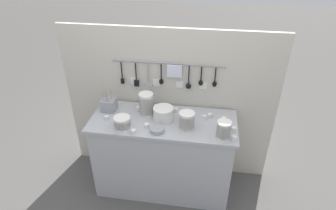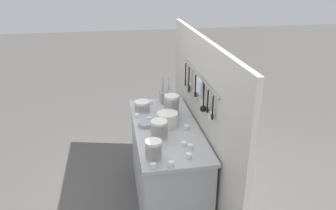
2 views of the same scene
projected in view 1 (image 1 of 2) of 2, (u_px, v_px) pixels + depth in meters
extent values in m
plane|color=#514F4C|center=(164.00, 184.00, 3.14)|extent=(20.00, 20.00, 0.00)
cube|color=#ADAFB5|center=(163.00, 121.00, 2.70)|extent=(1.41, 0.58, 0.03)
cube|color=#ADAFB5|center=(164.00, 155.00, 2.92)|extent=(1.35, 0.56, 0.83)
cube|color=beige|center=(168.00, 105.00, 2.98)|extent=(2.21, 0.04, 1.66)
cylinder|color=#93969E|center=(168.00, 63.00, 2.70)|extent=(1.09, 0.01, 0.01)
sphere|color=#93969E|center=(114.00, 60.00, 2.77)|extent=(0.02, 0.02, 0.02)
sphere|color=#93969E|center=(225.00, 67.00, 2.63)|extent=(0.02, 0.02, 0.02)
cylinder|color=black|center=(122.00, 71.00, 2.81)|extent=(0.01, 0.01, 0.18)
cube|color=black|center=(123.00, 81.00, 2.87)|extent=(0.04, 0.01, 0.06)
cylinder|color=#93969E|center=(121.00, 61.00, 2.77)|extent=(0.01, 0.01, 0.02)
cylinder|color=black|center=(136.00, 72.00, 2.79)|extent=(0.01, 0.01, 0.19)
cube|color=black|center=(137.00, 83.00, 2.85)|extent=(0.05, 0.01, 0.07)
cylinder|color=#93969E|center=(136.00, 62.00, 2.75)|extent=(0.01, 0.01, 0.02)
cylinder|color=#93969E|center=(148.00, 73.00, 2.77)|extent=(0.01, 0.01, 0.20)
torus|color=#93969E|center=(149.00, 85.00, 2.85)|extent=(0.10, 0.10, 0.01)
cylinder|color=#93969E|center=(148.00, 63.00, 2.73)|extent=(0.01, 0.01, 0.02)
cylinder|color=black|center=(161.00, 72.00, 2.75)|extent=(0.01, 0.01, 0.16)
ellipsoid|color=black|center=(161.00, 82.00, 2.80)|extent=(0.04, 0.02, 0.06)
cylinder|color=#93969E|center=(161.00, 63.00, 2.71)|extent=(0.01, 0.01, 0.02)
cube|color=silver|center=(174.00, 71.00, 2.72)|extent=(0.15, 0.02, 0.13)
cylinder|color=#93969E|center=(175.00, 64.00, 2.70)|extent=(0.01, 0.01, 0.02)
cylinder|color=black|center=(189.00, 75.00, 2.72)|extent=(0.01, 0.01, 0.19)
sphere|color=black|center=(188.00, 86.00, 2.78)|extent=(0.06, 0.06, 0.06)
cylinder|color=#93969E|center=(189.00, 65.00, 2.68)|extent=(0.01, 0.01, 0.02)
cylinder|color=black|center=(201.00, 74.00, 2.69)|extent=(0.01, 0.01, 0.14)
ellipsoid|color=black|center=(201.00, 83.00, 2.74)|extent=(0.04, 0.02, 0.06)
cylinder|color=#93969E|center=(202.00, 66.00, 2.66)|extent=(0.01, 0.01, 0.02)
cylinder|color=black|center=(215.00, 75.00, 2.67)|extent=(0.01, 0.01, 0.14)
ellipsoid|color=black|center=(214.00, 84.00, 2.73)|extent=(0.04, 0.02, 0.06)
cylinder|color=#93969E|center=(216.00, 67.00, 2.64)|extent=(0.01, 0.01, 0.02)
cube|color=white|center=(134.00, 81.00, 2.87)|extent=(0.07, 0.01, 0.07)
cube|color=white|center=(157.00, 83.00, 2.84)|extent=(0.07, 0.01, 0.07)
cube|color=white|center=(180.00, 84.00, 2.81)|extent=(0.07, 0.01, 0.07)
cube|color=white|center=(203.00, 86.00, 2.78)|extent=(0.07, 0.01, 0.07)
cylinder|color=silver|center=(186.00, 126.00, 2.57)|extent=(0.14, 0.14, 0.05)
cylinder|color=silver|center=(187.00, 124.00, 2.55)|extent=(0.14, 0.14, 0.05)
cylinder|color=silver|center=(187.00, 122.00, 2.54)|extent=(0.14, 0.14, 0.05)
cylinder|color=silver|center=(187.00, 120.00, 2.53)|extent=(0.14, 0.14, 0.05)
cylinder|color=silver|center=(187.00, 117.00, 2.52)|extent=(0.14, 0.14, 0.05)
cylinder|color=silver|center=(187.00, 115.00, 2.50)|extent=(0.14, 0.14, 0.05)
cylinder|color=silver|center=(147.00, 112.00, 2.78)|extent=(0.14, 0.14, 0.05)
cylinder|color=silver|center=(147.00, 110.00, 2.76)|extent=(0.14, 0.14, 0.05)
cylinder|color=silver|center=(147.00, 107.00, 2.75)|extent=(0.14, 0.14, 0.05)
cylinder|color=silver|center=(146.00, 105.00, 2.74)|extent=(0.14, 0.14, 0.05)
cylinder|color=silver|center=(146.00, 103.00, 2.72)|extent=(0.14, 0.14, 0.05)
cylinder|color=silver|center=(146.00, 101.00, 2.71)|extent=(0.14, 0.14, 0.05)
cylinder|color=silver|center=(146.00, 98.00, 2.70)|extent=(0.14, 0.14, 0.05)
cylinder|color=silver|center=(146.00, 96.00, 2.68)|extent=(0.14, 0.14, 0.05)
cylinder|color=silver|center=(223.00, 136.00, 2.45)|extent=(0.12, 0.12, 0.05)
cylinder|color=silver|center=(223.00, 133.00, 2.43)|extent=(0.12, 0.12, 0.05)
cylinder|color=silver|center=(223.00, 131.00, 2.42)|extent=(0.12, 0.12, 0.05)
cylinder|color=silver|center=(224.00, 129.00, 2.41)|extent=(0.12, 0.12, 0.05)
cylinder|color=silver|center=(224.00, 126.00, 2.40)|extent=(0.12, 0.12, 0.05)
cylinder|color=silver|center=(224.00, 124.00, 2.38)|extent=(0.12, 0.12, 0.05)
cylinder|color=silver|center=(123.00, 126.00, 2.57)|extent=(0.15, 0.15, 0.04)
cylinder|color=silver|center=(122.00, 124.00, 2.56)|extent=(0.15, 0.15, 0.04)
cylinder|color=silver|center=(122.00, 122.00, 2.55)|extent=(0.15, 0.15, 0.04)
cylinder|color=silver|center=(122.00, 119.00, 2.53)|extent=(0.15, 0.15, 0.04)
cylinder|color=silver|center=(163.00, 119.00, 2.70)|extent=(0.19, 0.19, 0.01)
cylinder|color=silver|center=(163.00, 118.00, 2.69)|extent=(0.19, 0.19, 0.01)
cylinder|color=silver|center=(163.00, 117.00, 2.69)|extent=(0.19, 0.19, 0.01)
cylinder|color=silver|center=(163.00, 116.00, 2.68)|extent=(0.19, 0.19, 0.01)
cylinder|color=silver|center=(163.00, 115.00, 2.68)|extent=(0.19, 0.19, 0.01)
cylinder|color=silver|center=(163.00, 114.00, 2.67)|extent=(0.19, 0.19, 0.01)
cylinder|color=silver|center=(163.00, 113.00, 2.66)|extent=(0.19, 0.19, 0.01)
cylinder|color=silver|center=(163.00, 112.00, 2.66)|extent=(0.19, 0.19, 0.01)
cylinder|color=silver|center=(163.00, 111.00, 2.65)|extent=(0.19, 0.19, 0.01)
cylinder|color=silver|center=(163.00, 110.00, 2.65)|extent=(0.19, 0.19, 0.01)
cylinder|color=silver|center=(163.00, 108.00, 2.64)|extent=(0.19, 0.19, 0.01)
cylinder|color=#93969E|center=(157.00, 130.00, 2.53)|extent=(0.13, 0.13, 0.04)
cube|color=#93969E|center=(109.00, 105.00, 2.82)|extent=(0.14, 0.14, 0.12)
cylinder|color=#C6B793|center=(105.00, 94.00, 2.81)|extent=(0.03, 0.01, 0.20)
cylinder|color=#C6B793|center=(109.00, 98.00, 2.74)|extent=(0.01, 0.01, 0.20)
cylinder|color=#93969E|center=(104.00, 99.00, 2.74)|extent=(0.01, 0.02, 0.17)
cylinder|color=#C6B793|center=(112.00, 97.00, 2.78)|extent=(0.02, 0.03, 0.18)
cylinder|color=#93969E|center=(111.00, 97.00, 2.78)|extent=(0.02, 0.02, 0.17)
cylinder|color=#C6B793|center=(105.00, 93.00, 2.80)|extent=(0.03, 0.02, 0.21)
cylinder|color=#C6B793|center=(106.00, 98.00, 2.75)|extent=(0.01, 0.03, 0.19)
cylinder|color=#93969E|center=(105.00, 99.00, 2.75)|extent=(0.03, 0.02, 0.17)
cylinder|color=#93969E|center=(108.00, 98.00, 2.73)|extent=(0.03, 0.01, 0.21)
cylinder|color=silver|center=(224.00, 119.00, 2.67)|extent=(0.04, 0.04, 0.04)
cylinder|color=silver|center=(234.00, 129.00, 2.53)|extent=(0.04, 0.04, 0.04)
cylinder|color=silver|center=(139.00, 109.00, 2.83)|extent=(0.04, 0.04, 0.04)
cylinder|color=silver|center=(134.00, 132.00, 2.50)|extent=(0.04, 0.04, 0.04)
cylinder|color=silver|center=(210.00, 116.00, 2.73)|extent=(0.04, 0.04, 0.04)
cylinder|color=silver|center=(204.00, 117.00, 2.70)|extent=(0.04, 0.04, 0.04)
cylinder|color=silver|center=(107.00, 118.00, 2.69)|extent=(0.04, 0.04, 0.04)
cylinder|color=silver|center=(234.00, 138.00, 2.42)|extent=(0.04, 0.04, 0.04)
cylinder|color=silver|center=(176.00, 110.00, 2.81)|extent=(0.04, 0.04, 0.04)
cylinder|color=silver|center=(147.00, 126.00, 2.58)|extent=(0.04, 0.04, 0.04)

